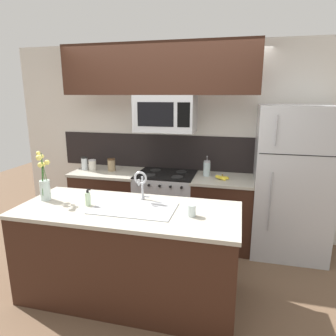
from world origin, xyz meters
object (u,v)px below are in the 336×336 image
object	(u,v)px
microwave	(165,114)
storage_jar_tall	(84,163)
refrigerator	(291,182)
dish_soap_bottle	(88,199)
french_press	(207,168)
stove_range	(166,206)
flower_vase	(44,185)
drinking_glass	(191,210)
storage_jar_medium	(92,165)
banana_bunch	(222,178)
sink_faucet	(141,182)
storage_jar_short	(111,165)

from	to	relation	value
microwave	storage_jar_tall	world-z (taller)	microwave
refrigerator	dish_soap_bottle	bearing A→B (deg)	-147.01
storage_jar_tall	french_press	world-z (taller)	french_press
stove_range	flower_vase	xyz separation A→B (m)	(-0.94, -1.22, 0.61)
microwave	drinking_glass	xyz separation A→B (m)	(0.55, -1.27, -0.74)
drinking_glass	storage_jar_medium	bearing A→B (deg)	141.33
banana_bunch	drinking_glass	xyz separation A→B (m)	(-0.18, -1.23, 0.03)
storage_jar_medium	sink_faucet	xyz separation A→B (m)	(1.06, -1.02, 0.12)
stove_range	sink_faucet	xyz separation A→B (m)	(0.01, -1.03, 0.65)
french_press	drinking_glass	xyz separation A→B (m)	(0.02, -1.35, -0.05)
storage_jar_medium	storage_jar_short	xyz separation A→B (m)	(0.27, 0.03, 0.01)
flower_vase	stove_range	bearing A→B (deg)	52.58
french_press	dish_soap_bottle	distance (m)	1.65
microwave	storage_jar_short	distance (m)	1.06
drinking_glass	flower_vase	size ratio (longest dim) A/B	0.21
dish_soap_bottle	french_press	bearing A→B (deg)	54.02
stove_range	refrigerator	distance (m)	1.62
banana_bunch	storage_jar_tall	bearing A→B (deg)	178.29
storage_jar_medium	flower_vase	bearing A→B (deg)	-84.48
banana_bunch	french_press	xyz separation A→B (m)	(-0.21, 0.12, 0.08)
refrigerator	flower_vase	world-z (taller)	refrigerator
refrigerator	stove_range	bearing A→B (deg)	-179.26
storage_jar_tall	french_press	size ratio (longest dim) A/B	0.68
storage_jar_tall	sink_faucet	size ratio (longest dim) A/B	0.59
stove_range	microwave	bearing A→B (deg)	-89.84
stove_range	dish_soap_bottle	world-z (taller)	dish_soap_bottle
microwave	storage_jar_short	world-z (taller)	microwave
banana_bunch	french_press	world-z (taller)	french_press
stove_range	refrigerator	size ratio (longest dim) A/B	0.51
stove_range	sink_faucet	size ratio (longest dim) A/B	3.04
refrigerator	banana_bunch	xyz separation A→B (m)	(-0.82, -0.08, 0.02)
storage_jar_medium	french_press	bearing A→B (deg)	2.49
storage_jar_medium	drinking_glass	xyz separation A→B (m)	(1.60, -1.28, -0.02)
microwave	sink_faucet	distance (m)	1.17
microwave	drinking_glass	bearing A→B (deg)	-66.60
refrigerator	drinking_glass	size ratio (longest dim) A/B	17.53
drinking_glass	storage_jar_tall	bearing A→B (deg)	143.26
storage_jar_tall	storage_jar_medium	xyz separation A→B (m)	(0.12, -0.01, -0.02)
flower_vase	sink_faucet	bearing A→B (deg)	11.46
microwave	dish_soap_bottle	size ratio (longest dim) A/B	4.51
dish_soap_bottle	drinking_glass	size ratio (longest dim) A/B	1.59
banana_bunch	storage_jar_medium	bearing A→B (deg)	178.35
storage_jar_short	flower_vase	world-z (taller)	flower_vase
storage_jar_tall	dish_soap_bottle	distance (m)	1.47
storage_jar_medium	banana_bunch	size ratio (longest dim) A/B	0.78
storage_jar_short	flower_vase	size ratio (longest dim) A/B	0.34
stove_range	storage_jar_tall	world-z (taller)	storage_jar_tall
banana_bunch	french_press	distance (m)	0.25
microwave	flower_vase	xyz separation A→B (m)	(-0.94, -1.20, -0.64)
drinking_glass	banana_bunch	bearing A→B (deg)	81.50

